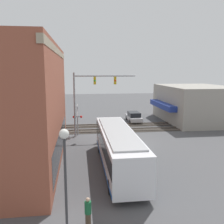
{
  "coord_description": "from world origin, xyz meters",
  "views": [
    {
      "loc": [
        -25.91,
        5.81,
        7.84
      ],
      "look_at": [
        5.12,
        1.72,
        2.67
      ],
      "focal_mm": 40.0,
      "sensor_mm": 36.0,
      "label": 1
    }
  ],
  "objects_px": {
    "pedestrian_by_lamp": "(88,212)",
    "crossing_signal": "(77,117)",
    "streetlamp": "(65,177)",
    "parked_car_silver": "(134,117)",
    "city_bus": "(118,147)"
  },
  "relations": [
    {
      "from": "pedestrian_by_lamp",
      "to": "city_bus",
      "type": "bearing_deg",
      "value": -19.41
    },
    {
      "from": "city_bus",
      "to": "pedestrian_by_lamp",
      "type": "relative_size",
      "value": 7.71
    },
    {
      "from": "city_bus",
      "to": "crossing_signal",
      "type": "xyz_separation_m",
      "value": [
        10.98,
        3.29,
        0.54
      ]
    },
    {
      "from": "crossing_signal",
      "to": "parked_car_silver",
      "type": "bearing_deg",
      "value": -49.2
    },
    {
      "from": "streetlamp",
      "to": "city_bus",
      "type": "bearing_deg",
      "value": -23.11
    },
    {
      "from": "streetlamp",
      "to": "parked_car_silver",
      "type": "relative_size",
      "value": 1.1
    },
    {
      "from": "crossing_signal",
      "to": "pedestrian_by_lamp",
      "type": "distance_m",
      "value": 18.71
    },
    {
      "from": "streetlamp",
      "to": "pedestrian_by_lamp",
      "type": "bearing_deg",
      "value": -44.95
    },
    {
      "from": "crossing_signal",
      "to": "streetlamp",
      "type": "distance_m",
      "value": 19.66
    },
    {
      "from": "pedestrian_by_lamp",
      "to": "crossing_signal",
      "type": "bearing_deg",
      "value": 1.82
    },
    {
      "from": "parked_car_silver",
      "to": "crossing_signal",
      "type": "bearing_deg",
      "value": 130.8
    },
    {
      "from": "crossing_signal",
      "to": "streetlamp",
      "type": "bearing_deg",
      "value": 178.82
    },
    {
      "from": "crossing_signal",
      "to": "parked_car_silver",
      "type": "distance_m",
      "value": 11.59
    },
    {
      "from": "streetlamp",
      "to": "pedestrian_by_lamp",
      "type": "distance_m",
      "value": 2.77
    },
    {
      "from": "crossing_signal",
      "to": "streetlamp",
      "type": "relative_size",
      "value": 0.71
    }
  ]
}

